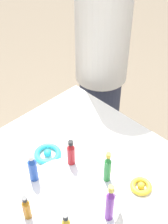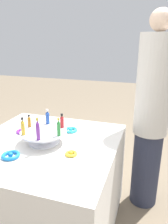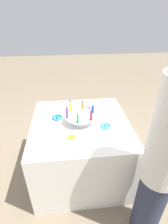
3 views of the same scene
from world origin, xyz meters
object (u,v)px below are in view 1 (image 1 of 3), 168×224
at_px(bottle_green, 108,168).
at_px(bottle_amber, 26,208).
at_px(display_stand, 70,203).
at_px(ribbon_bow_teal, 48,154).
at_px(person_figure, 102,54).
at_px(bottle_blue, 33,168).
at_px(bottle_purple, 110,204).
at_px(bottle_red, 71,153).
at_px(ribbon_bow_gold, 141,186).

bearing_deg(bottle_green, bottle_amber, 164.56).
distance_m(display_stand, ribbon_bow_teal, 0.26).
relative_size(display_stand, person_figure, 0.20).
height_order(bottle_blue, bottle_amber, bottle_blue).
bearing_deg(bottle_blue, bottle_purple, -75.44).
distance_m(bottle_blue, person_figure, 0.81).
bearing_deg(display_stand, bottle_red, 44.56).
distance_m(bottle_purple, ribbon_bow_gold, 0.25).
height_order(display_stand, ribbon_bow_gold, display_stand).
bearing_deg(ribbon_bow_gold, bottle_red, 125.74).
distance_m(bottle_green, bottle_red, 0.13).
height_order(display_stand, bottle_green, bottle_green).
relative_size(display_stand, bottle_red, 3.07).
bearing_deg(bottle_blue, person_figure, 27.33).
xyz_separation_m(bottle_red, ribbon_bow_teal, (0.01, 0.14, -0.12)).
bearing_deg(ribbon_bow_gold, ribbon_bow_teal, 111.67).
bearing_deg(bottle_red, ribbon_bow_teal, 87.36).
relative_size(bottle_blue, bottle_amber, 1.22).
relative_size(bottle_amber, ribbon_bow_gold, 1.19).
xyz_separation_m(bottle_purple, ribbon_bow_teal, (0.07, 0.37, -0.14)).
height_order(ribbon_bow_gold, person_figure, person_figure).
xyz_separation_m(display_stand, ribbon_bow_gold, (0.24, -0.10, -0.04)).
distance_m(display_stand, bottle_amber, 0.15).
bearing_deg(bottle_amber, display_stand, -15.44).
xyz_separation_m(bottle_green, bottle_purple, (-0.10, -0.09, 0.01)).
relative_size(bottle_amber, bottle_purple, 0.62).
bearing_deg(bottle_blue, bottle_red, -15.44).
relative_size(bottle_green, ribbon_bow_gold, 1.61).
height_order(display_stand, ribbon_bow_teal, display_stand).
xyz_separation_m(ribbon_bow_gold, person_figure, (0.45, 0.60, 0.08)).
bearing_deg(bottle_purple, bottle_green, 44.56).
relative_size(ribbon_bow_gold, ribbon_bow_teal, 0.73).
xyz_separation_m(display_stand, bottle_purple, (0.03, -0.13, 0.10)).
height_order(bottle_blue, bottle_purple, bottle_purple).
height_order(display_stand, bottle_amber, bottle_amber).
bearing_deg(bottle_green, bottle_purple, -135.44).
xyz_separation_m(bottle_green, ribbon_bow_teal, (-0.03, 0.27, -0.13)).
distance_m(bottle_purple, ribbon_bow_teal, 0.40).
bearing_deg(person_figure, bottle_green, 7.84).
xyz_separation_m(bottle_green, person_figure, (0.56, 0.54, -0.05)).
xyz_separation_m(bottle_green, ribbon_bow_gold, (0.11, -0.07, -0.13)).
distance_m(bottle_amber, person_figure, 0.94).
bearing_deg(bottle_purple, bottle_amber, 134.56).
xyz_separation_m(bottle_red, bottle_amber, (-0.23, -0.06, -0.01)).
bearing_deg(bottle_amber, ribbon_bow_teal, 40.99).
bearing_deg(bottle_amber, bottle_blue, 44.56).
bearing_deg(person_figure, bottle_red, -1.56).
bearing_deg(bottle_purple, bottle_red, 74.56).
xyz_separation_m(bottle_blue, ribbon_bow_teal, (0.14, 0.11, -0.13)).
height_order(bottle_green, ribbon_bow_teal, bottle_green).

